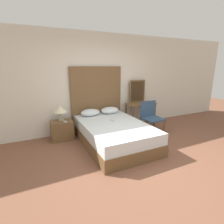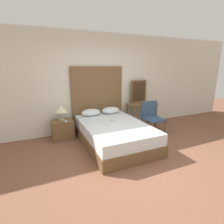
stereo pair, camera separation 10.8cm
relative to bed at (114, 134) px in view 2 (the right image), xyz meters
name	(u,v)px [view 2 (the right image)]	position (x,y,z in m)	size (l,w,h in m)	color
ground_plane	(139,167)	(0.01, -1.10, -0.26)	(16.00, 16.00, 0.00)	brown
wall_back	(97,83)	(0.01, 1.17, 1.09)	(10.00, 0.06, 2.70)	silver
bed	(114,134)	(0.00, 0.00, 0.00)	(1.41, 2.14, 0.52)	brown
headboard	(98,99)	(0.00, 1.10, 0.65)	(1.48, 0.05, 1.81)	brown
pillow_left	(91,112)	(-0.29, 0.85, 0.35)	(0.52, 0.34, 0.18)	silver
pillow_right	(111,110)	(0.29, 0.85, 0.35)	(0.52, 0.34, 0.18)	silver
phone_on_bed	(112,120)	(0.05, 0.21, 0.27)	(0.08, 0.15, 0.01)	#B7B7BC
nightstand	(63,130)	(-1.07, 0.80, -0.01)	(0.53, 0.38, 0.49)	brown
table_lamp	(61,109)	(-1.06, 0.88, 0.52)	(0.32, 0.32, 0.38)	tan
phone_on_nightstand	(66,121)	(-0.99, 0.71, 0.24)	(0.09, 0.16, 0.01)	#B7B7BC
vanity_desk	(142,108)	(1.30, 0.80, 0.34)	(0.87, 0.49, 0.73)	brown
vanity_mirror	(138,91)	(1.30, 1.01, 0.81)	(0.54, 0.03, 0.68)	brown
chair	(152,116)	(1.28, 0.28, 0.23)	(0.52, 0.50, 0.87)	#334C6B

